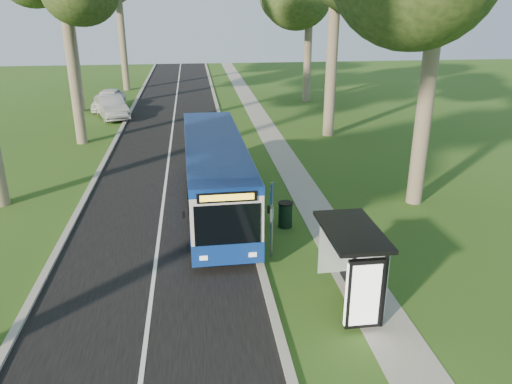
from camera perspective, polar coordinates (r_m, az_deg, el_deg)
ground at (r=15.92m, az=1.05°, el=-10.54°), size 120.00×120.00×0.00m
road at (r=24.90m, az=-10.27°, el=1.14°), size 7.00×100.00×0.02m
kerb_east at (r=24.92m, az=-2.23°, el=1.60°), size 0.25×100.00×0.12m
kerb_west at (r=25.34m, az=-18.20°, el=0.87°), size 0.25×100.00×0.12m
centre_line at (r=24.90m, az=-10.27°, el=1.16°), size 0.12×100.00×0.00m
footpath at (r=25.35m, az=4.55°, el=1.78°), size 1.50×100.00×0.02m
bus at (r=20.96m, az=-4.67°, el=2.04°), size 2.59×11.30×2.98m
bus_stop_sign at (r=16.81m, az=1.83°, el=-2.24°), size 0.17×0.37×2.74m
bus_shelter at (r=14.12m, az=11.75°, el=-7.46°), size 1.56×2.84×2.42m
litter_bin at (r=19.56m, az=3.37°, el=-2.57°), size 0.58×0.58×1.02m
car_white at (r=43.09m, az=-16.48°, el=10.12°), size 2.47×5.03×1.65m
car_silver at (r=39.88m, az=-16.21°, el=9.34°), size 3.34×5.35×1.66m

